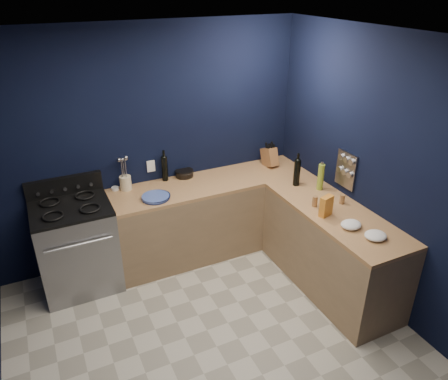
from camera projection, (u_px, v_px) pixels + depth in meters
floor at (217, 347)px, 3.81m from camera, size 3.50×3.50×0.02m
ceiling at (213, 42)px, 2.62m from camera, size 3.50×3.50×0.02m
wall_back at (149, 147)px, 4.63m from camera, size 3.50×0.02×2.60m
wall_right at (390, 180)px, 3.89m from camera, size 0.02×3.50×2.60m
cab_back at (212, 217)px, 5.00m from camera, size 2.30×0.63×0.86m
top_back at (211, 183)px, 4.79m from camera, size 2.30×0.63×0.04m
cab_right at (331, 250)px, 4.39m from camera, size 0.63×1.67×0.86m
top_right at (336, 213)px, 4.19m from camera, size 0.63×1.67×0.04m
gas_range at (78, 248)px, 4.38m from camera, size 0.76×0.66×0.92m
oven_door at (83, 265)px, 4.13m from camera, size 0.59×0.02×0.42m
cooktop at (70, 208)px, 4.17m from camera, size 0.76×0.66×0.03m
backguard at (64, 186)px, 4.36m from camera, size 0.76×0.06×0.20m
spice_panel at (346, 170)px, 4.38m from camera, size 0.02×0.28×0.38m
wall_outlet at (151, 166)px, 4.71m from camera, size 0.09×0.02×0.13m
plate_stack at (156, 197)px, 4.40m from camera, size 0.35×0.35×0.04m
ramekin at (115, 189)px, 4.58m from camera, size 0.10×0.10×0.03m
utensil_crock at (126, 183)px, 4.57m from camera, size 0.16×0.16×0.16m
wine_bottle_back at (165, 169)px, 4.75m from camera, size 0.08×0.08×0.28m
lemon_basket at (184, 173)px, 4.88m from camera, size 0.26×0.26×0.08m
knife_block at (270, 157)px, 5.13m from camera, size 0.14×0.26×0.27m
wine_bottle_right at (297, 173)px, 4.63m from camera, size 0.08×0.08×0.29m
oil_bottle at (321, 177)px, 4.54m from camera, size 0.07×0.07×0.29m
spice_jar_near at (315, 201)px, 4.24m from camera, size 0.07×0.07×0.11m
spice_jar_far at (342, 199)px, 4.30m from camera, size 0.07×0.07×0.10m
crouton_bag at (326, 206)px, 4.06m from camera, size 0.15×0.10×0.21m
towel_front at (351, 225)px, 3.89m from camera, size 0.23×0.21×0.07m
towel_end at (376, 236)px, 3.73m from camera, size 0.22×0.21×0.06m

